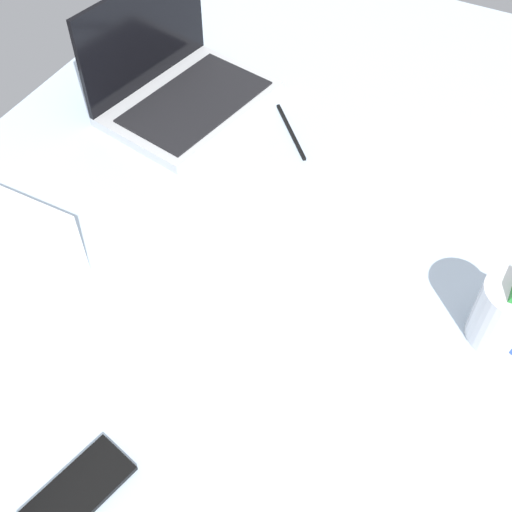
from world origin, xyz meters
TOP-DOWN VIEW (x-y plane):
  - bed_mattress at (0.00, 0.00)cm, footprint 180.00×140.00cm
  - laptop at (23.91, 40.91)cm, footprint 36.60×28.56cm
  - snack_cup at (-2.53, -31.65)cm, footprint 9.02×10.33cm
  - cell_phone at (-50.63, 9.63)cm, footprint 15.22×9.95cm
  - charger_cable at (25.67, 16.27)cm, footprint 12.76×12.12cm

SIDE VIEW (x-z plane):
  - bed_mattress at x=0.00cm, z-range 0.00..18.00cm
  - charger_cable at x=25.67cm, z-range 18.00..18.60cm
  - cell_phone at x=-50.63cm, z-range 18.00..18.80cm
  - laptop at x=23.91cm, z-range 10.91..33.91cm
  - snack_cup at x=-2.53cm, z-range 16.89..31.29cm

